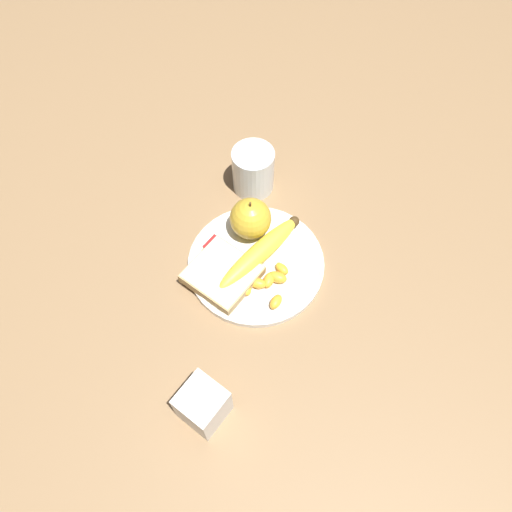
{
  "coord_description": "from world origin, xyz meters",
  "views": [
    {
      "loc": [
        0.26,
        -0.35,
        0.77
      ],
      "look_at": [
        0.0,
        0.0,
        0.03
      ],
      "focal_mm": 35.0,
      "sensor_mm": 36.0,
      "label": 1
    }
  ],
  "objects_px": {
    "bread_slice": "(222,274)",
    "jam_packet": "(217,249)",
    "apple": "(251,219)",
    "fork": "(258,261)",
    "juice_glass": "(253,171)",
    "condiment_caddy": "(203,405)",
    "banana": "(260,253)",
    "plate": "(256,263)"
  },
  "relations": [
    {
      "from": "condiment_caddy",
      "to": "banana",
      "type": "bearing_deg",
      "value": 109.36
    },
    {
      "from": "juice_glass",
      "to": "condiment_caddy",
      "type": "distance_m",
      "value": 0.44
    },
    {
      "from": "banana",
      "to": "bread_slice",
      "type": "bearing_deg",
      "value": -111.83
    },
    {
      "from": "apple",
      "to": "fork",
      "type": "height_order",
      "value": "apple"
    },
    {
      "from": "banana",
      "to": "bread_slice",
      "type": "xyz_separation_m",
      "value": [
        -0.03,
        -0.07,
        -0.01
      ]
    },
    {
      "from": "juice_glass",
      "to": "fork",
      "type": "relative_size",
      "value": 0.65
    },
    {
      "from": "plate",
      "to": "condiment_caddy",
      "type": "distance_m",
      "value": 0.27
    },
    {
      "from": "banana",
      "to": "plate",
      "type": "bearing_deg",
      "value": -94.24
    },
    {
      "from": "plate",
      "to": "juice_glass",
      "type": "bearing_deg",
      "value": 128.72
    },
    {
      "from": "plate",
      "to": "jam_packet",
      "type": "bearing_deg",
      "value": -159.04
    },
    {
      "from": "plate",
      "to": "condiment_caddy",
      "type": "xyz_separation_m",
      "value": [
        0.09,
        -0.25,
        0.03
      ]
    },
    {
      "from": "banana",
      "to": "fork",
      "type": "relative_size",
      "value": 1.46
    },
    {
      "from": "juice_glass",
      "to": "banana",
      "type": "relative_size",
      "value": 0.45
    },
    {
      "from": "plate",
      "to": "jam_packet",
      "type": "height_order",
      "value": "jam_packet"
    },
    {
      "from": "fork",
      "to": "jam_packet",
      "type": "distance_m",
      "value": 0.08
    },
    {
      "from": "plate",
      "to": "banana",
      "type": "xyz_separation_m",
      "value": [
        0.0,
        0.01,
        0.02
      ]
    },
    {
      "from": "juice_glass",
      "to": "condiment_caddy",
      "type": "bearing_deg",
      "value": -62.27
    },
    {
      "from": "apple",
      "to": "banana",
      "type": "bearing_deg",
      "value": -36.66
    },
    {
      "from": "juice_glass",
      "to": "fork",
      "type": "bearing_deg",
      "value": -49.99
    },
    {
      "from": "fork",
      "to": "apple",
      "type": "bearing_deg",
      "value": -86.0
    },
    {
      "from": "apple",
      "to": "fork",
      "type": "distance_m",
      "value": 0.08
    },
    {
      "from": "juice_glass",
      "to": "condiment_caddy",
      "type": "xyz_separation_m",
      "value": [
        0.21,
        -0.39,
        -0.0
      ]
    },
    {
      "from": "juice_glass",
      "to": "fork",
      "type": "xyz_separation_m",
      "value": [
        0.12,
        -0.14,
        -0.03
      ]
    },
    {
      "from": "bread_slice",
      "to": "fork",
      "type": "bearing_deg",
      "value": 63.36
    },
    {
      "from": "bread_slice",
      "to": "jam_packet",
      "type": "distance_m",
      "value": 0.05
    },
    {
      "from": "condiment_caddy",
      "to": "fork",
      "type": "bearing_deg",
      "value": 109.46
    },
    {
      "from": "plate",
      "to": "bread_slice",
      "type": "bearing_deg",
      "value": -114.8
    },
    {
      "from": "juice_glass",
      "to": "apple",
      "type": "xyz_separation_m",
      "value": [
        0.07,
        -0.09,
        0.01
      ]
    },
    {
      "from": "plate",
      "to": "jam_packet",
      "type": "relative_size",
      "value": 6.03
    },
    {
      "from": "banana",
      "to": "jam_packet",
      "type": "distance_m",
      "value": 0.08
    },
    {
      "from": "banana",
      "to": "apple",
      "type": "bearing_deg",
      "value": 143.34
    },
    {
      "from": "condiment_caddy",
      "to": "jam_packet",
      "type": "bearing_deg",
      "value": 125.16
    },
    {
      "from": "banana",
      "to": "condiment_caddy",
      "type": "height_order",
      "value": "condiment_caddy"
    },
    {
      "from": "juice_glass",
      "to": "condiment_caddy",
      "type": "height_order",
      "value": "juice_glass"
    },
    {
      "from": "bread_slice",
      "to": "fork",
      "type": "relative_size",
      "value": 0.79
    },
    {
      "from": "juice_glass",
      "to": "banana",
      "type": "bearing_deg",
      "value": -48.74
    },
    {
      "from": "banana",
      "to": "bread_slice",
      "type": "distance_m",
      "value": 0.08
    },
    {
      "from": "jam_packet",
      "to": "bread_slice",
      "type": "bearing_deg",
      "value": -41.48
    },
    {
      "from": "apple",
      "to": "fork",
      "type": "relative_size",
      "value": 0.6
    },
    {
      "from": "fork",
      "to": "condiment_caddy",
      "type": "bearing_deg",
      "value": 64.86
    },
    {
      "from": "plate",
      "to": "fork",
      "type": "distance_m",
      "value": 0.01
    },
    {
      "from": "jam_packet",
      "to": "fork",
      "type": "bearing_deg",
      "value": 21.58
    }
  ]
}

